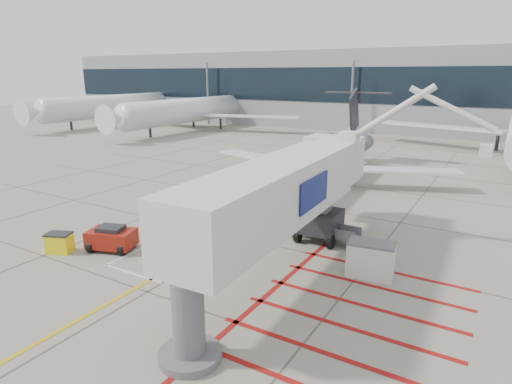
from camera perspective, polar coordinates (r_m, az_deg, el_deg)
The scene contains 13 objects.
ground_plane at distance 23.91m, azimuth -7.48°, elevation -9.11°, with size 260.00×260.00×0.00m, color gray.
regional_jet at distance 36.17m, azimuth 6.96°, elevation 6.10°, with size 24.63×31.05×8.14m, color white, non-canonical shape.
jet_bridge at distance 20.08m, azimuth 2.58°, elevation -1.72°, with size 9.39×19.82×7.93m, color silver, non-canonical shape.
pushback_tug at distance 26.25m, azimuth -18.71°, elevation -5.75°, with size 2.60×1.62×1.52m, color maroon, non-canonical shape.
spill_bin at distance 27.06m, azimuth -24.75°, elevation -6.15°, with size 1.34×0.90×1.16m, color #FFEE0E, non-canonical shape.
baggage_cart at distance 26.10m, azimuth 11.57°, elevation -5.75°, with size 1.85×1.17×1.17m, color #5B5B60, non-canonical shape.
ground_power_unit at distance 22.52m, azimuth 15.05°, elevation -8.63°, with size 2.28×1.33×1.80m, color silver, non-canonical shape.
cone_nose at distance 30.33m, azimuth -11.38°, elevation -3.43°, with size 0.32×0.32×0.45m, color #FF4E0D.
cone_side at distance 28.49m, azimuth -1.91°, elevation -4.35°, with size 0.34×0.34×0.47m, color red.
terminal_building at distance 87.06m, azimuth 29.04°, elevation 11.70°, with size 180.00×28.00×14.00m, color gray.
terminal_glass_band at distance 73.00m, azimuth 28.62°, elevation 12.17°, with size 180.00×0.10×6.00m, color black.
bg_aircraft_a at distance 93.33m, azimuth -17.18°, elevation 12.78°, with size 39.38×43.76×13.13m, color silver, non-canonical shape.
bg_aircraft_b at distance 80.24m, azimuth -7.64°, elevation 12.86°, with size 38.36×42.62×12.79m, color silver, non-canonical shape.
Camera 1 is at (13.68, -16.93, 9.91)m, focal length 30.00 mm.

